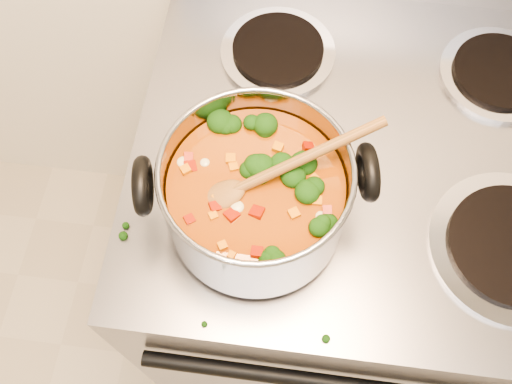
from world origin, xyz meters
TOP-DOWN VIEW (x-y plane):
  - electric_range at (-0.01, 1.16)m, footprint 0.76×0.69m
  - stockpot at (-0.19, 1.01)m, footprint 0.31×0.25m
  - wooden_spoon at (-0.18, 1.01)m, footprint 0.23×0.14m
  - cooktop_crumbs at (-0.16, 0.95)m, footprint 0.22×0.31m

SIDE VIEW (x-z plane):
  - electric_range at x=-0.01m, z-range -0.07..1.01m
  - cooktop_crumbs at x=-0.16m, z-range 0.92..0.93m
  - stockpot at x=-0.19m, z-range 0.93..1.08m
  - wooden_spoon at x=-0.18m, z-range 1.01..1.09m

